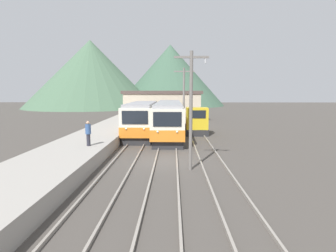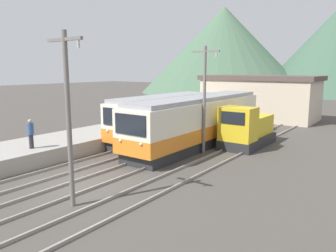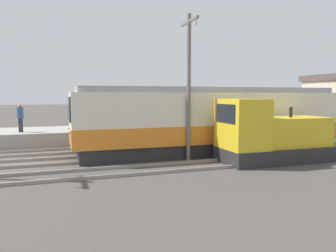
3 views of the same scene
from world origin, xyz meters
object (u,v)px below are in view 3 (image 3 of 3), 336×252
catenary_mast_mid (189,82)px  person_on_platform (20,117)px  commuter_train_left (184,120)px  commuter_train_center (211,123)px  shunting_locomotive (270,136)px

catenary_mast_mid → person_on_platform: size_ratio=4.04×
commuter_train_left → person_on_platform: 9.92m
commuter_train_center → catenary_mast_mid: size_ratio=2.13×
commuter_train_left → shunting_locomotive: size_ratio=1.95×
shunting_locomotive → catenary_mast_mid: catenary_mast_mid is taller
commuter_train_center → commuter_train_left: bearing=-170.1°
commuter_train_left → catenary_mast_mid: (4.31, -1.44, 2.15)m
commuter_train_left → commuter_train_center: (2.80, 0.49, 0.01)m
person_on_platform → commuter_train_center: bearing=61.6°
catenary_mast_mid → person_on_platform: catenary_mast_mid is taller
commuter_train_left → person_on_platform: (-2.62, -9.57, 0.22)m
commuter_train_center → person_on_platform: bearing=-118.4°
shunting_locomotive → person_on_platform: (-8.42, -11.71, 0.67)m
shunting_locomotive → person_on_platform: 14.44m
commuter_train_left → person_on_platform: commuter_train_left is taller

